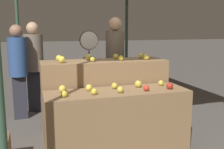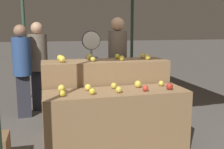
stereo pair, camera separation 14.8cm
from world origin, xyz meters
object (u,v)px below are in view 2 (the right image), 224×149
Objects in this scene: person_vendor_at_scale at (118,60)px; person_customer_right at (38,60)px; person_customer_left at (22,64)px; produce_scale at (91,56)px.

person_customer_right is at bearing -57.84° from person_vendor_at_scale.
person_customer_right is at bearing -130.50° from person_customer_left.
produce_scale is at bearing 154.41° from person_customer_left.
person_vendor_at_scale is at bearing 1.21° from produce_scale.
produce_scale is 0.94× the size of person_customer_left.
person_customer_left is (-1.12, 0.46, -0.16)m from produce_scale.
produce_scale is 0.45m from person_vendor_at_scale.
person_customer_left is 0.44m from person_customer_right.
person_vendor_at_scale is at bearing 165.52° from person_customer_right.
produce_scale is at bearing -25.14° from person_vendor_at_scale.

